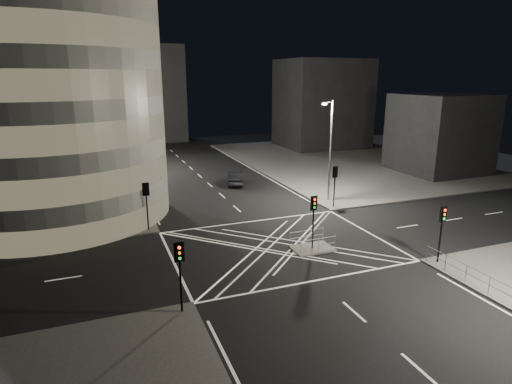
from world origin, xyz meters
name	(u,v)px	position (x,y,z in m)	size (l,w,h in m)	color
ground	(279,246)	(0.00, 0.00, 0.00)	(120.00, 120.00, 0.00)	black
sidewalk_far_right	(378,157)	(29.00, 27.00, 0.07)	(42.00, 42.00, 0.15)	#484643
central_island	(312,249)	(2.00, -1.50, 0.07)	(3.00, 2.00, 0.15)	slate
office_block_rear	(13,85)	(-22.00, 42.00, 11.15)	(24.00, 16.00, 22.00)	gray
building_right_far	(322,103)	(26.00, 40.00, 7.65)	(14.00, 12.00, 15.00)	black
building_right_near	(440,133)	(30.00, 16.00, 5.15)	(10.00, 10.00, 10.00)	black
building_far_end	(135,94)	(-4.00, 58.00, 9.00)	(18.00, 8.00, 18.00)	black
tree_a	(120,170)	(-10.50, 9.00, 4.84)	(4.87, 4.87, 7.50)	black
tree_b	(116,158)	(-10.50, 15.00, 4.85)	(4.15, 4.15, 7.09)	black
tree_c	(113,153)	(-10.50, 21.00, 4.26)	(3.84, 3.84, 6.33)	black
tree_d	(110,143)	(-10.50, 27.00, 4.58)	(4.58, 4.58, 7.07)	black
tree_e	(108,140)	(-10.50, 33.00, 4.13)	(3.68, 3.68, 6.12)	black
traffic_signal_fl	(146,197)	(-8.80, 6.80, 2.91)	(0.55, 0.22, 4.00)	black
traffic_signal_nl	(180,264)	(-8.80, -6.80, 2.91)	(0.55, 0.22, 4.00)	black
traffic_signal_fr	(335,179)	(8.80, 6.80, 2.91)	(0.55, 0.22, 4.00)	black
traffic_signal_nr	(442,224)	(8.80, -6.80, 2.91)	(0.55, 0.22, 4.00)	black
traffic_signal_island	(314,212)	(2.00, -1.50, 2.91)	(0.55, 0.22, 4.00)	black
street_lamp_left_near	(130,155)	(-9.44, 12.00, 5.54)	(1.25, 0.25, 10.00)	slate
street_lamp_left_far	(117,131)	(-9.44, 30.00, 5.54)	(1.25, 0.25, 10.00)	slate
street_lamp_right_far	(330,148)	(9.44, 9.00, 5.54)	(1.25, 0.25, 10.00)	slate
railing_near_right	(502,292)	(8.30, -12.15, 0.70)	(0.06, 11.70, 1.10)	slate
railing_island_south	(318,245)	(2.00, -2.40, 0.70)	(2.80, 0.06, 1.10)	slate
railing_island_north	(307,237)	(2.00, -0.60, 0.70)	(2.80, 0.06, 1.10)	slate
sedan	(235,178)	(2.84, 19.13, 0.78)	(1.65, 4.73, 1.56)	black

